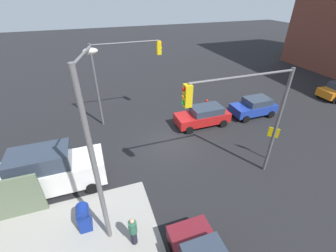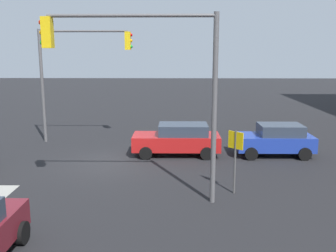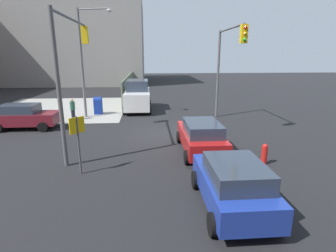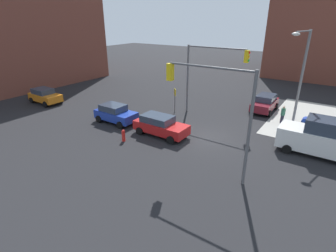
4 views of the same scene
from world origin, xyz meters
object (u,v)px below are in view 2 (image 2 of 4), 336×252
Objects in this scene: traffic_signal_se_corner at (76,63)px; hatchback_blue at (275,139)px; coupe_red at (178,139)px; fire_hydrant at (206,135)px; traffic_signal_nw_corner at (147,69)px.

hatchback_blue is (-10.77, 2.82, -3.78)m from traffic_signal_se_corner.
coupe_red is (4.98, -0.01, 0.00)m from hatchback_blue.
fire_hydrant is 0.24× the size of hatchback_blue.
traffic_signal_nw_corner is 10.03m from fire_hydrant.
traffic_signal_nw_corner is at bearing 79.97° from coupe_red.
traffic_signal_se_corner reaches higher than coupe_red.
traffic_signal_nw_corner is 1.00× the size of traffic_signal_se_corner.
fire_hydrant is at bearing -107.59° from traffic_signal_nw_corner.
traffic_signal_se_corner is at bearing -14.65° from hatchback_blue.
traffic_signal_se_corner is 8.53m from fire_hydrant.
fire_hydrant is (-2.76, -8.70, -4.17)m from traffic_signal_nw_corner.
traffic_signal_se_corner is at bearing -25.89° from coupe_red.
traffic_signal_nw_corner is 6.91× the size of fire_hydrant.
traffic_signal_se_corner reaches higher than hatchback_blue.
traffic_signal_nw_corner is 7.35m from coupe_red.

